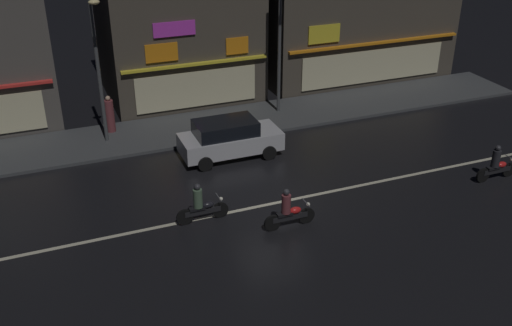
{
  "coord_description": "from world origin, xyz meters",
  "views": [
    {
      "loc": [
        -7.49,
        -17.38,
        11.39
      ],
      "look_at": [
        -0.14,
        1.22,
        1.16
      ],
      "focal_mm": 41.58,
      "sensor_mm": 36.0,
      "label": 1
    }
  ],
  "objects_px": {
    "pedestrian_on_sidewalk": "(110,115)",
    "parked_car_near_kerb": "(229,138)",
    "motorcycle_lead": "(497,165)",
    "streetlamp_east": "(282,34)",
    "traffic_cone": "(213,148)",
    "streetlamp_mid": "(97,57)",
    "motorcycle_opposite_lane": "(289,211)",
    "motorcycle_following": "(201,206)"
  },
  "relations": [
    {
      "from": "pedestrian_on_sidewalk",
      "to": "parked_car_near_kerb",
      "type": "height_order",
      "value": "pedestrian_on_sidewalk"
    },
    {
      "from": "parked_car_near_kerb",
      "to": "motorcycle_lead",
      "type": "distance_m",
      "value": 10.88
    },
    {
      "from": "streetlamp_east",
      "to": "motorcycle_lead",
      "type": "height_order",
      "value": "streetlamp_east"
    },
    {
      "from": "streetlamp_east",
      "to": "traffic_cone",
      "type": "xyz_separation_m",
      "value": [
        -4.51,
        -3.0,
        -3.82
      ]
    },
    {
      "from": "parked_car_near_kerb",
      "to": "traffic_cone",
      "type": "relative_size",
      "value": 7.82
    },
    {
      "from": "streetlamp_mid",
      "to": "motorcycle_lead",
      "type": "distance_m",
      "value": 16.83
    },
    {
      "from": "streetlamp_east",
      "to": "traffic_cone",
      "type": "distance_m",
      "value": 6.63
    },
    {
      "from": "streetlamp_mid",
      "to": "motorcycle_opposite_lane",
      "type": "distance_m",
      "value": 10.78
    },
    {
      "from": "streetlamp_mid",
      "to": "pedestrian_on_sidewalk",
      "type": "distance_m",
      "value": 3.38
    },
    {
      "from": "motorcycle_lead",
      "to": "motorcycle_opposite_lane",
      "type": "xyz_separation_m",
      "value": [
        -9.09,
        -0.12,
        0.0
      ]
    },
    {
      "from": "streetlamp_mid",
      "to": "motorcycle_opposite_lane",
      "type": "relative_size",
      "value": 3.48
    },
    {
      "from": "streetlamp_east",
      "to": "motorcycle_following",
      "type": "relative_size",
      "value": 3.5
    },
    {
      "from": "streetlamp_mid",
      "to": "parked_car_near_kerb",
      "type": "distance_m",
      "value": 6.45
    },
    {
      "from": "motorcycle_opposite_lane",
      "to": "traffic_cone",
      "type": "bearing_deg",
      "value": -85.55
    },
    {
      "from": "parked_car_near_kerb",
      "to": "traffic_cone",
      "type": "distance_m",
      "value": 0.97
    },
    {
      "from": "motorcycle_opposite_lane",
      "to": "motorcycle_following",
      "type": "bearing_deg",
      "value": -30.09
    },
    {
      "from": "streetlamp_mid",
      "to": "motorcycle_opposite_lane",
      "type": "bearing_deg",
      "value": -62.2
    },
    {
      "from": "streetlamp_east",
      "to": "traffic_cone",
      "type": "height_order",
      "value": "streetlamp_east"
    },
    {
      "from": "streetlamp_east",
      "to": "motorcycle_opposite_lane",
      "type": "height_order",
      "value": "streetlamp_east"
    },
    {
      "from": "pedestrian_on_sidewalk",
      "to": "motorcycle_following",
      "type": "xyz_separation_m",
      "value": [
        1.71,
        -8.76,
        -0.3
      ]
    },
    {
      "from": "motorcycle_opposite_lane",
      "to": "pedestrian_on_sidewalk",
      "type": "bearing_deg",
      "value": -68.22
    },
    {
      "from": "motorcycle_following",
      "to": "motorcycle_opposite_lane",
      "type": "xyz_separation_m",
      "value": [
        2.7,
        -1.47,
        0.0
      ]
    },
    {
      "from": "motorcycle_lead",
      "to": "motorcycle_opposite_lane",
      "type": "height_order",
      "value": "same"
    },
    {
      "from": "parked_car_near_kerb",
      "to": "motorcycle_lead",
      "type": "height_order",
      "value": "parked_car_near_kerb"
    },
    {
      "from": "motorcycle_following",
      "to": "traffic_cone",
      "type": "distance_m",
      "value": 5.4
    },
    {
      "from": "motorcycle_following",
      "to": "traffic_cone",
      "type": "height_order",
      "value": "motorcycle_following"
    },
    {
      "from": "streetlamp_east",
      "to": "pedestrian_on_sidewalk",
      "type": "bearing_deg",
      "value": 174.67
    },
    {
      "from": "streetlamp_east",
      "to": "motorcycle_lead",
      "type": "relative_size",
      "value": 3.5
    },
    {
      "from": "parked_car_near_kerb",
      "to": "streetlamp_east",
      "type": "bearing_deg",
      "value": 41.72
    },
    {
      "from": "parked_car_near_kerb",
      "to": "pedestrian_on_sidewalk",
      "type": "bearing_deg",
      "value": 135.55
    },
    {
      "from": "motorcycle_following",
      "to": "streetlamp_mid",
      "type": "bearing_deg",
      "value": -78.96
    },
    {
      "from": "pedestrian_on_sidewalk",
      "to": "motorcycle_following",
      "type": "bearing_deg",
      "value": -61.19
    },
    {
      "from": "streetlamp_east",
      "to": "parked_car_near_kerb",
      "type": "bearing_deg",
      "value": -138.28
    },
    {
      "from": "streetlamp_mid",
      "to": "motorcycle_opposite_lane",
      "type": "xyz_separation_m",
      "value": [
        4.76,
        -9.03,
        -3.44
      ]
    },
    {
      "from": "streetlamp_east",
      "to": "motorcycle_opposite_lane",
      "type": "xyz_separation_m",
      "value": [
        -3.83,
        -9.46,
        -3.46
      ]
    },
    {
      "from": "motorcycle_lead",
      "to": "traffic_cone",
      "type": "xyz_separation_m",
      "value": [
        -9.77,
        6.34,
        -0.36
      ]
    },
    {
      "from": "pedestrian_on_sidewalk",
      "to": "traffic_cone",
      "type": "height_order",
      "value": "pedestrian_on_sidewalk"
    },
    {
      "from": "parked_car_near_kerb",
      "to": "motorcycle_following",
      "type": "distance_m",
      "value": 5.22
    },
    {
      "from": "pedestrian_on_sidewalk",
      "to": "motorcycle_lead",
      "type": "xyz_separation_m",
      "value": [
        13.5,
        -10.11,
        -0.3
      ]
    },
    {
      "from": "motorcycle_lead",
      "to": "pedestrian_on_sidewalk",
      "type": "bearing_deg",
      "value": -36.69
    },
    {
      "from": "traffic_cone",
      "to": "motorcycle_opposite_lane",
      "type": "bearing_deg",
      "value": -84.03
    },
    {
      "from": "streetlamp_mid",
      "to": "streetlamp_east",
      "type": "distance_m",
      "value": 8.61
    }
  ]
}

